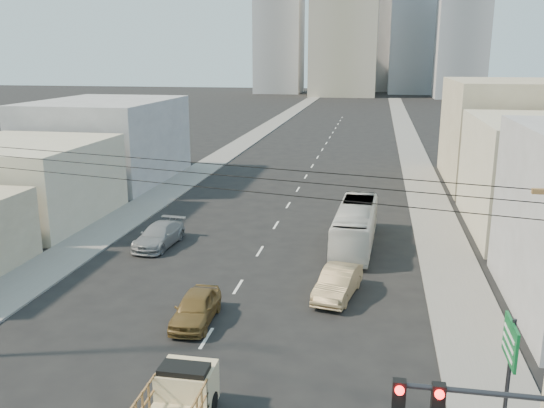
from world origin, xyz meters
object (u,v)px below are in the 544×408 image
(flatbed_pickup, at_px, (176,401))
(city_bus, at_px, (355,226))
(sedan_brown, at_px, (196,308))
(sedan_tan, at_px, (338,283))
(green_sign, at_px, (509,359))
(sedan_grey, at_px, (159,235))

(flatbed_pickup, relative_size, city_bus, 0.44)
(flatbed_pickup, relative_size, sedan_brown, 1.02)
(sedan_tan, distance_m, green_sign, 13.77)
(sedan_brown, bearing_deg, sedan_grey, 117.47)
(flatbed_pickup, distance_m, sedan_brown, 8.14)
(sedan_tan, height_order, sedan_grey, sedan_tan)
(sedan_tan, bearing_deg, sedan_grey, 164.15)
(sedan_tan, bearing_deg, flatbed_pickup, -99.49)
(sedan_tan, bearing_deg, green_sign, -53.86)
(sedan_brown, bearing_deg, green_sign, -35.27)
(sedan_grey, relative_size, green_sign, 1.01)
(flatbed_pickup, height_order, sedan_brown, flatbed_pickup)
(flatbed_pickup, bearing_deg, sedan_tan, 69.52)
(sedan_brown, relative_size, sedan_tan, 0.92)
(city_bus, bearing_deg, flatbed_pickup, -101.25)
(sedan_tan, bearing_deg, sedan_brown, -135.68)
(sedan_brown, relative_size, sedan_grey, 0.85)
(sedan_grey, xyz_separation_m, green_sign, (17.94, -18.36, 3.01))
(city_bus, xyz_separation_m, sedan_brown, (-6.91, -12.73, -0.66))
(city_bus, height_order, green_sign, green_sign)
(flatbed_pickup, height_order, sedan_grey, flatbed_pickup)
(flatbed_pickup, xyz_separation_m, green_sign, (10.24, -0.06, 2.65))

